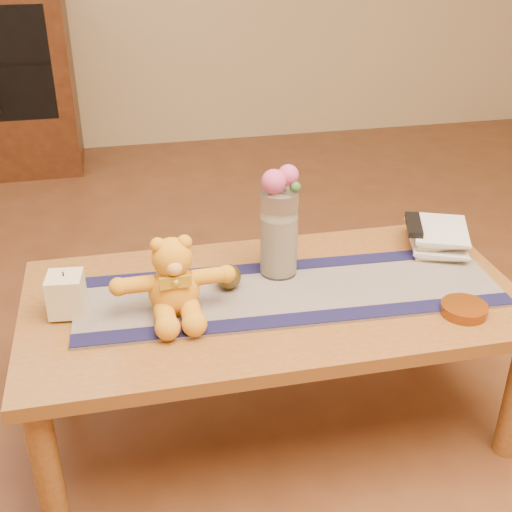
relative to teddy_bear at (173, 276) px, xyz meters
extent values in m
plane|color=#522C17|center=(0.28, 0.03, -0.56)|extent=(5.50, 5.50, 0.00)
cube|color=brown|center=(0.28, 0.03, -0.13)|extent=(1.40, 0.70, 0.04)
cylinder|color=brown|center=(-0.36, -0.26, -0.36)|extent=(0.07, 0.07, 0.41)
cylinder|color=brown|center=(-0.36, 0.32, -0.36)|extent=(0.07, 0.07, 0.41)
cylinder|color=brown|center=(0.92, 0.32, -0.36)|extent=(0.07, 0.07, 0.41)
cube|color=#1E1844|center=(0.33, 0.03, -0.11)|extent=(1.21, 0.40, 0.01)
cube|color=#131236|center=(0.32, -0.12, -0.10)|extent=(1.20, 0.11, 0.00)
cube|color=#131236|center=(0.34, 0.17, -0.10)|extent=(1.20, 0.11, 0.00)
cube|color=beige|center=(-0.28, 0.05, -0.05)|extent=(0.10, 0.10, 0.11)
cylinder|color=black|center=(-0.28, 0.05, 0.01)|extent=(0.00, 0.00, 0.01)
cylinder|color=silver|center=(0.32, 0.14, 0.02)|extent=(0.11, 0.11, 0.26)
cylinder|color=beige|center=(0.32, 0.14, -0.01)|extent=(0.09, 0.09, 0.18)
sphere|color=#C1447A|center=(0.30, 0.13, 0.19)|extent=(0.07, 0.07, 0.07)
sphere|color=#C1447A|center=(0.35, 0.15, 0.20)|extent=(0.06, 0.06, 0.06)
sphere|color=#5366B4|center=(0.33, 0.18, 0.18)|extent=(0.04, 0.04, 0.04)
sphere|color=#5366B4|center=(0.29, 0.16, 0.17)|extent=(0.04, 0.04, 0.04)
sphere|color=#33662D|center=(0.36, 0.12, 0.17)|extent=(0.03, 0.03, 0.03)
sphere|color=#4E411A|center=(0.16, 0.08, -0.07)|extent=(0.10, 0.10, 0.07)
imported|color=beige|center=(0.78, 0.22, -0.10)|extent=(0.22, 0.26, 0.02)
imported|color=beige|center=(0.79, 0.22, -0.08)|extent=(0.24, 0.27, 0.02)
imported|color=beige|center=(0.78, 0.23, -0.06)|extent=(0.21, 0.26, 0.02)
imported|color=beige|center=(0.79, 0.22, -0.05)|extent=(0.24, 0.27, 0.02)
cube|color=black|center=(0.78, 0.21, -0.03)|extent=(0.10, 0.17, 0.02)
cylinder|color=#BF5914|center=(0.76, -0.17, -0.10)|extent=(0.14, 0.14, 0.03)
camera|label=1|loc=(-0.11, -1.54, 0.88)|focal=46.87mm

